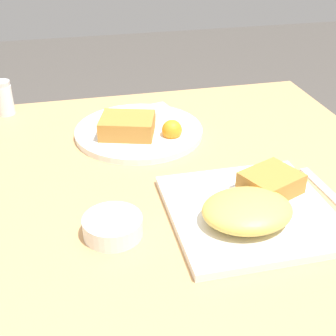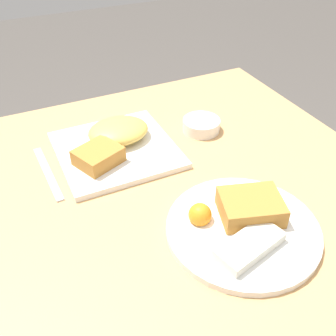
# 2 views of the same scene
# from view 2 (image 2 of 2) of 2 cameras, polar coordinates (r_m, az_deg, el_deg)

# --- Properties ---
(dining_table) EXTENTS (0.89, 0.87, 0.77)m
(dining_table) POSITION_cam_2_polar(r_m,az_deg,el_deg) (0.92, 1.34, -6.08)
(dining_table) COLOR tan
(dining_table) RESTS_ON ground_plane
(plate_square_near) EXTENTS (0.27, 0.27, 0.06)m
(plate_square_near) POSITION_cam_2_polar(r_m,az_deg,el_deg) (0.93, -7.74, 3.58)
(plate_square_near) COLOR white
(plate_square_near) RESTS_ON dining_table
(plate_oval_far) EXTENTS (0.28, 0.28, 0.05)m
(plate_oval_far) POSITION_cam_2_polar(r_m,az_deg,el_deg) (0.74, 10.83, -8.05)
(plate_oval_far) COLOR white
(plate_oval_far) RESTS_ON dining_table
(sauce_ramekin) EXTENTS (0.09, 0.09, 0.03)m
(sauce_ramekin) POSITION_cam_2_polar(r_m,az_deg,el_deg) (1.01, 4.86, 6.26)
(sauce_ramekin) COLOR white
(sauce_ramekin) RESTS_ON dining_table
(butter_knife) EXTENTS (0.03, 0.21, 0.00)m
(butter_knife) POSITION_cam_2_polar(r_m,az_deg,el_deg) (0.91, -17.04, -0.67)
(butter_knife) COLOR silver
(butter_knife) RESTS_ON dining_table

